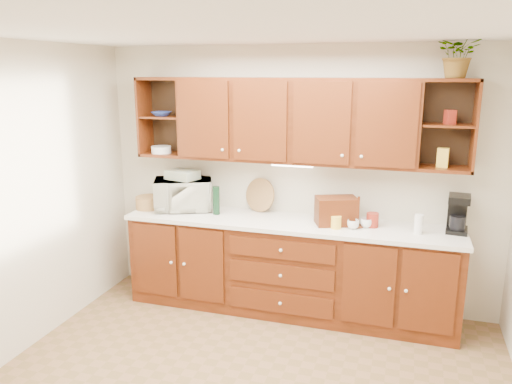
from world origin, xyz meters
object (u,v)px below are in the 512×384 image
Objects in this scene: microwave at (183,194)px; potted_plant at (459,54)px; bread_box at (336,211)px; coffee_maker at (458,214)px.

microwave is 1.49× the size of potted_plant.
potted_plant is (2.56, 0.01, 1.38)m from microwave.
coffee_maker is at bearing -16.18° from bread_box.
bread_box is 1.10× the size of coffee_maker.
potted_plant is at bearing -159.81° from coffee_maker.
potted_plant reaches higher than coffee_maker.
microwave reaches higher than bread_box.
bread_box is at bearing -168.87° from coffee_maker.
microwave is 1.71× the size of coffee_maker.
potted_plant is at bearing -17.29° from bread_box.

